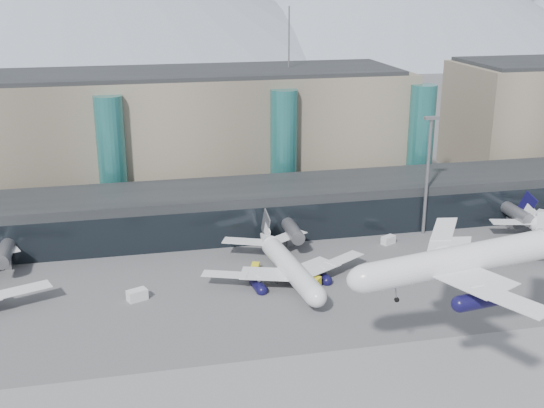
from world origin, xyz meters
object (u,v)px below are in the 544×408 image
at_px(veh_d, 388,240).
at_px(hero_jet, 481,250).
at_px(lightmast_mid, 428,169).
at_px(veh_c, 377,277).
at_px(veh_a, 137,295).
at_px(veh_b, 255,267).
at_px(jet_parked_mid, 285,257).
at_px(veh_h, 313,284).

bearing_deg(veh_d, hero_jet, -124.02).
relative_size(lightmast_mid, veh_d, 8.72).
relative_size(veh_c, veh_d, 1.33).
distance_m(veh_a, veh_b, 23.58).
xyz_separation_m(lightmast_mid, hero_jet, (-15.99, -51.04, 3.43)).
bearing_deg(veh_b, veh_a, 129.80).
xyz_separation_m(lightmast_mid, veh_c, (-18.70, -21.59, -13.33)).
xyz_separation_m(jet_parked_mid, veh_h, (3.53, -6.29, -3.05)).
distance_m(jet_parked_mid, veh_h, 7.83).
xyz_separation_m(hero_jet, veh_h, (-14.98, 29.09, -16.85)).
relative_size(veh_b, veh_c, 0.58).
relative_size(veh_a, veh_d, 1.14).
distance_m(lightmast_mid, veh_d, 17.19).
relative_size(hero_jet, veh_d, 12.08).
xyz_separation_m(veh_c, veh_h, (-12.28, -0.35, -0.09)).
bearing_deg(veh_h, lightmast_mid, -14.10).
distance_m(hero_jet, veh_a, 57.90).
height_order(lightmast_mid, veh_c, lightmast_mid).
bearing_deg(hero_jet, veh_d, 88.77).
height_order(jet_parked_mid, veh_d, jet_parked_mid).
bearing_deg(veh_a, veh_h, -27.26).
relative_size(jet_parked_mid, veh_b, 14.45).
distance_m(lightmast_mid, veh_c, 31.52).
bearing_deg(veh_b, jet_parked_mid, -109.86).
xyz_separation_m(lightmast_mid, veh_h, (-30.97, -21.95, -13.42)).
distance_m(hero_jet, veh_h, 36.81).
bearing_deg(hero_jet, veh_h, 123.70).
distance_m(lightmast_mid, hero_jet, 53.60).
xyz_separation_m(veh_c, veh_d, (9.03, 17.42, -0.25)).
relative_size(lightmast_mid, veh_b, 11.20).
xyz_separation_m(lightmast_mid, jet_parked_mid, (-34.51, -15.66, -10.37)).
distance_m(lightmast_mid, jet_parked_mid, 39.29).
relative_size(veh_b, veh_d, 0.78).
bearing_deg(veh_h, veh_b, 79.50).
bearing_deg(jet_parked_mid, veh_d, -71.27).
height_order(veh_b, veh_c, veh_c).
bearing_deg(lightmast_mid, veh_h, -144.68).
bearing_deg(veh_d, veh_a, 170.16).
bearing_deg(jet_parked_mid, veh_a, 92.07).
xyz_separation_m(jet_parked_mid, veh_b, (-4.81, 4.04, -3.39)).
height_order(hero_jet, veh_c, hero_jet).
height_order(lightmast_mid, veh_b, lightmast_mid).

